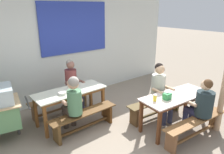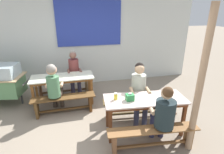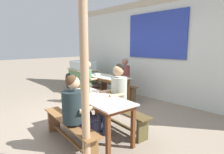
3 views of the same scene
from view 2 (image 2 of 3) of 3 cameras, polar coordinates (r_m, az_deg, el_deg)
name	(u,v)px [view 2 (image 2 of 3)]	position (r m, az deg, el deg)	size (l,w,h in m)	color
ground_plane	(94,126)	(4.08, -5.81, -15.23)	(40.00, 40.00, 0.00)	gray
backdrop_wall	(81,35)	(5.89, -9.76, 12.81)	(7.51, 0.23, 3.04)	silver
dining_table_far	(62,80)	(4.83, -15.35, -0.77)	(1.59, 0.66, 0.76)	beige
dining_table_near	(145,102)	(3.63, 10.30, -7.82)	(1.64, 0.76, 0.76)	beige
bench_far_back	(64,85)	(5.47, -14.97, -2.45)	(1.55, 0.29, 0.44)	brown
bench_far_front	(64,102)	(4.50, -14.88, -7.74)	(1.48, 0.34, 0.44)	brown
bench_near_back	(137,106)	(4.26, 7.78, -8.97)	(1.58, 0.43, 0.44)	#504022
bench_near_front	(153,136)	(3.43, 12.69, -17.73)	(1.63, 0.41, 0.44)	brown
person_near_front	(164,113)	(3.31, 15.96, -10.98)	(0.49, 0.56, 1.23)	#2B2D4F
person_right_near_table	(139,89)	(4.00, 8.51, -3.82)	(0.46, 0.59, 1.32)	#343750
person_left_back_turned	(54,85)	(4.40, -17.83, -2.46)	(0.42, 0.56, 1.26)	#43372D
person_center_facing	(74,71)	(5.25, -11.82, 1.86)	(0.41, 0.51, 1.29)	#323148
tissue_box	(130,97)	(3.45, 5.67, -6.36)	(0.15, 0.12, 0.15)	#2F8E48
condiment_jar	(116,96)	(3.47, 1.17, -6.11)	(0.07, 0.07, 0.13)	yellow
soup_bowl	(53,78)	(4.72, -18.21, -0.16)	(0.17, 0.17, 0.05)	silver
wooden_support_post	(200,86)	(3.20, 25.97, -2.45)	(0.11, 0.11, 2.49)	tan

